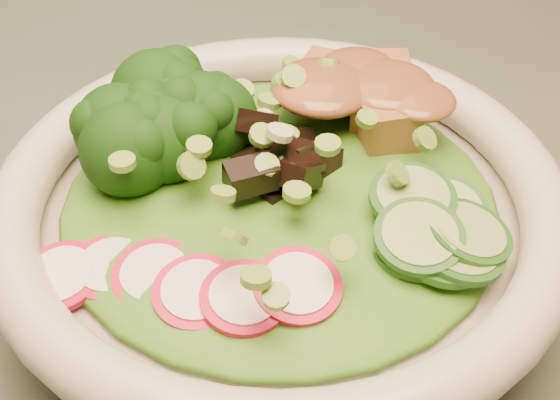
# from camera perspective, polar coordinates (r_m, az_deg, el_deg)

# --- Properties ---
(dining_table) EXTENTS (1.20, 0.80, 0.75)m
(dining_table) POSITION_cam_1_polar(r_m,az_deg,el_deg) (0.63, -9.19, -5.92)
(dining_table) COLOR black
(dining_table) RESTS_ON ground
(salad_bowl) EXTENTS (0.31, 0.31, 0.08)m
(salad_bowl) POSITION_cam_1_polar(r_m,az_deg,el_deg) (0.43, 0.00, -2.17)
(salad_bowl) COLOR beige
(salad_bowl) RESTS_ON dining_table
(lettuce_bed) EXTENTS (0.23, 0.23, 0.03)m
(lettuce_bed) POSITION_cam_1_polar(r_m,az_deg,el_deg) (0.42, 0.00, 0.10)
(lettuce_bed) COLOR #206615
(lettuce_bed) RESTS_ON salad_bowl
(broccoli_florets) EXTENTS (0.09, 0.08, 0.05)m
(broccoli_florets) POSITION_cam_1_polar(r_m,az_deg,el_deg) (0.44, -8.23, 5.10)
(broccoli_florets) COLOR black
(broccoli_florets) RESTS_ON salad_bowl
(radish_slices) EXTENTS (0.13, 0.05, 0.02)m
(radish_slices) POSITION_cam_1_polar(r_m,az_deg,el_deg) (0.37, -5.91, -6.09)
(radish_slices) COLOR #B80E33
(radish_slices) RESTS_ON salad_bowl
(cucumber_slices) EXTENTS (0.08, 0.08, 0.04)m
(cucumber_slices) POSITION_cam_1_polar(r_m,az_deg,el_deg) (0.38, 9.47, -2.27)
(cucumber_slices) COLOR #98C56D
(cucumber_slices) RESTS_ON salad_bowl
(mushroom_heap) EXTENTS (0.08, 0.08, 0.05)m
(mushroom_heap) POSITION_cam_1_polar(r_m,az_deg,el_deg) (0.41, 1.03, 2.95)
(mushroom_heap) COLOR black
(mushroom_heap) RESTS_ON salad_bowl
(tofu_cubes) EXTENTS (0.11, 0.07, 0.04)m
(tofu_cubes) POSITION_cam_1_polar(r_m,az_deg,el_deg) (0.46, 5.06, 6.49)
(tofu_cubes) COLOR #A66D37
(tofu_cubes) RESTS_ON salad_bowl
(peanut_sauce) EXTENTS (0.08, 0.06, 0.02)m
(peanut_sauce) POSITION_cam_1_polar(r_m,az_deg,el_deg) (0.45, 5.17, 8.06)
(peanut_sauce) COLOR brown
(peanut_sauce) RESTS_ON tofu_cubes
(scallion_garnish) EXTENTS (0.22, 0.22, 0.03)m
(scallion_garnish) POSITION_cam_1_polar(r_m,az_deg,el_deg) (0.40, 0.00, 3.20)
(scallion_garnish) COLOR #699C37
(scallion_garnish) RESTS_ON salad_bowl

